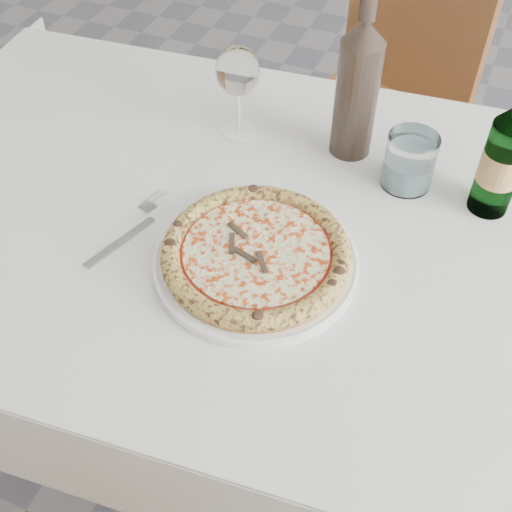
# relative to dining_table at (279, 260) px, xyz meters

# --- Properties ---
(dining_table) EXTENTS (1.49, 0.96, 0.76)m
(dining_table) POSITION_rel_dining_table_xyz_m (0.00, 0.00, 0.00)
(dining_table) COLOR brown
(dining_table) RESTS_ON floor
(chair_far) EXTENTS (0.48, 0.48, 0.93)m
(chair_far) POSITION_rel_dining_table_xyz_m (0.00, 0.81, -0.13)
(chair_far) COLOR brown
(chair_far) RESTS_ON floor
(plate) EXTENTS (0.30, 0.30, 0.02)m
(plate) POSITION_rel_dining_table_xyz_m (0.00, -0.10, 0.10)
(plate) COLOR white
(plate) RESTS_ON dining_table
(pizza) EXTENTS (0.28, 0.28, 0.03)m
(pizza) POSITION_rel_dining_table_xyz_m (-0.00, -0.10, 0.12)
(pizza) COLOR #BE7E45
(pizza) RESTS_ON plate
(fork) EXTENTS (0.05, 0.19, 0.00)m
(fork) POSITION_rel_dining_table_xyz_m (-0.21, -0.11, 0.09)
(fork) COLOR #A0A0A0
(fork) RESTS_ON dining_table
(wine_glass) EXTENTS (0.08, 0.08, 0.17)m
(wine_glass) POSITION_rel_dining_table_xyz_m (-0.15, 0.19, 0.21)
(wine_glass) COLOR white
(wine_glass) RESTS_ON dining_table
(tumbler) EXTENTS (0.08, 0.08, 0.09)m
(tumbler) POSITION_rel_dining_table_xyz_m (0.16, 0.17, 0.13)
(tumbler) COLOR white
(tumbler) RESTS_ON dining_table
(beer_bottle) EXTENTS (0.06, 0.06, 0.25)m
(beer_bottle) POSITION_rel_dining_table_xyz_m (0.29, 0.16, 0.19)
(beer_bottle) COLOR #346B39
(beer_bottle) RESTS_ON dining_table
(wine_bottle) EXTENTS (0.07, 0.07, 0.29)m
(wine_bottle) POSITION_rel_dining_table_xyz_m (0.05, 0.22, 0.21)
(wine_bottle) COLOR #2C211A
(wine_bottle) RESTS_ON dining_table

